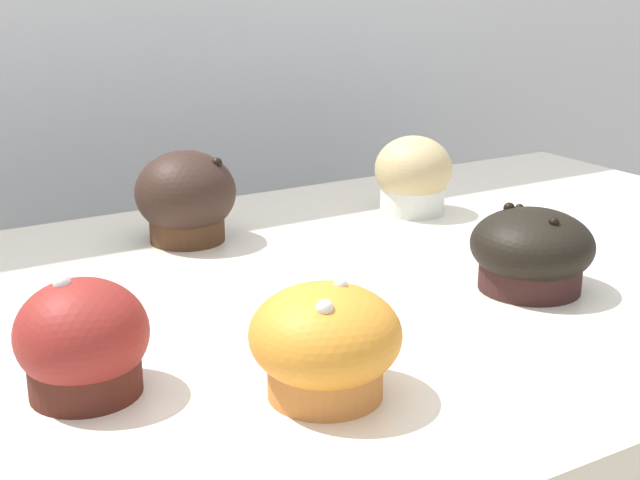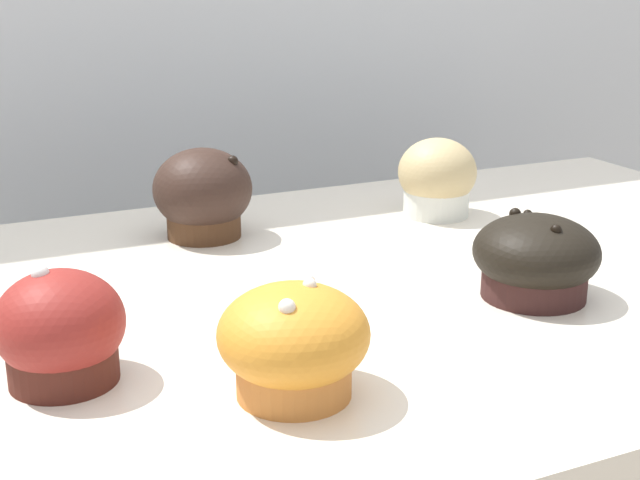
% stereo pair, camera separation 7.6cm
% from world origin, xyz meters
% --- Properties ---
extents(wall_back, '(3.20, 0.10, 1.80)m').
position_xyz_m(wall_back, '(0.00, 0.60, 0.90)').
color(wall_back, silver).
rests_on(wall_back, ground).
extents(muffin_front_center, '(0.10, 0.10, 0.08)m').
position_xyz_m(muffin_front_center, '(-0.17, -0.17, 0.92)').
color(muffin_front_center, '#CB7835').
rests_on(muffin_front_center, display_counter).
extents(muffin_back_left, '(0.09, 0.09, 0.08)m').
position_xyz_m(muffin_back_left, '(-0.31, -0.09, 0.92)').
color(muffin_back_left, '#4A1E16').
rests_on(muffin_back_left, display_counter).
extents(muffin_back_right, '(0.10, 0.10, 0.09)m').
position_xyz_m(muffin_back_right, '(-0.12, 0.19, 0.93)').
color(muffin_back_right, '#492D1A').
rests_on(muffin_back_right, display_counter).
extents(muffin_front_left, '(0.11, 0.11, 0.07)m').
position_xyz_m(muffin_front_left, '(0.08, -0.09, 0.92)').
color(muffin_front_left, '#361C1A').
rests_on(muffin_front_left, display_counter).
extents(muffin_front_right, '(0.09, 0.09, 0.09)m').
position_xyz_m(muffin_front_right, '(0.14, 0.15, 0.93)').
color(muffin_front_right, silver).
rests_on(muffin_front_right, display_counter).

